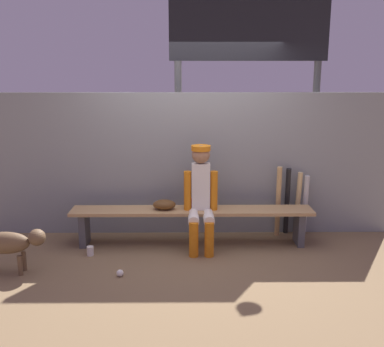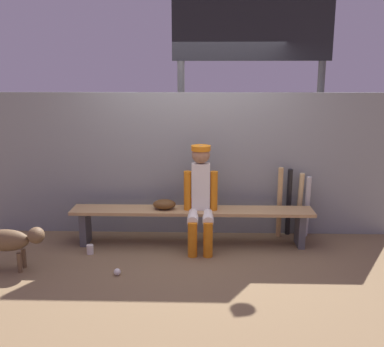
{
  "view_description": "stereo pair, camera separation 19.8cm",
  "coord_description": "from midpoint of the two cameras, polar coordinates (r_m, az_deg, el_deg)",
  "views": [
    {
      "loc": [
        -0.05,
        -5.27,
        2.12
      ],
      "look_at": [
        0.0,
        0.0,
        0.91
      ],
      "focal_mm": 41.97,
      "sensor_mm": 36.0,
      "label": 1
    },
    {
      "loc": [
        0.15,
        -5.27,
        2.12
      ],
      "look_at": [
        0.0,
        0.0,
        0.91
      ],
      "focal_mm": 41.97,
      "sensor_mm": 36.0,
      "label": 2
    }
  ],
  "objects": [
    {
      "name": "ground_plane",
      "position": [
        5.68,
        1.01,
        -8.95
      ],
      "size": [
        30.0,
        30.0,
        0.0
      ],
      "primitive_type": "plane",
      "color": "brown"
    },
    {
      "name": "chainlink_fence",
      "position": [
        5.82,
        1.1,
        1.13
      ],
      "size": [
        5.26,
        0.03,
        1.85
      ],
      "primitive_type": "cube",
      "color": "gray",
      "rests_on": "ground_plane"
    },
    {
      "name": "dugout_bench",
      "position": [
        5.55,
        1.03,
        -5.45
      ],
      "size": [
        2.97,
        0.36,
        0.46
      ],
      "color": "tan",
      "rests_on": "ground_plane"
    },
    {
      "name": "player_seated",
      "position": [
        5.36,
        2.17,
        -2.68
      ],
      "size": [
        0.41,
        0.55,
        1.25
      ],
      "color": "silver",
      "rests_on": "ground_plane"
    },
    {
      "name": "baseball_glove",
      "position": [
        5.52,
        -2.5,
        -3.93
      ],
      "size": [
        0.28,
        0.2,
        0.12
      ],
      "primitive_type": "ellipsoid",
      "color": "#593819",
      "rests_on": "dugout_bench"
    },
    {
      "name": "bat_wood_tan",
      "position": [
        5.87,
        12.02,
        -3.66
      ],
      "size": [
        0.09,
        0.16,
        0.94
      ],
      "primitive_type": "cylinder",
      "rotation": [
        0.09,
        0.0,
        -0.18
      ],
      "color": "tan",
      "rests_on": "ground_plane"
    },
    {
      "name": "bat_aluminum_black",
      "position": [
        5.98,
        13.13,
        -3.6
      ],
      "size": [
        0.09,
        0.16,
        0.9
      ],
      "primitive_type": "cylinder",
      "rotation": [
        0.1,
        0.0,
        -0.17
      ],
      "color": "black",
      "rests_on": "ground_plane"
    },
    {
      "name": "bat_wood_natural",
      "position": [
        6.0,
        14.45,
        -3.87
      ],
      "size": [
        0.08,
        0.15,
        0.85
      ],
      "primitive_type": "cylinder",
      "rotation": [
        0.09,
        0.0,
        0.14
      ],
      "color": "tan",
      "rests_on": "ground_plane"
    },
    {
      "name": "bat_aluminum_silver",
      "position": [
        6.0,
        15.34,
        -4.1
      ],
      "size": [
        0.07,
        0.14,
        0.81
      ],
      "primitive_type": "cylinder",
      "rotation": [
        0.09,
        0.0,
        -0.03
      ],
      "color": "#B7B7BC",
      "rests_on": "ground_plane"
    },
    {
      "name": "baseball",
      "position": [
        4.91,
        -8.3,
        -12.28
      ],
      "size": [
        0.07,
        0.07,
        0.07
      ],
      "primitive_type": "sphere",
      "color": "white",
      "rests_on": "ground_plane"
    },
    {
      "name": "cup_on_ground",
      "position": [
        5.49,
        -11.81,
        -9.43
      ],
      "size": [
        0.08,
        0.08,
        0.11
      ],
      "primitive_type": "cylinder",
      "color": "silver",
      "rests_on": "ground_plane"
    },
    {
      "name": "cup_on_bench",
      "position": [
        5.58,
        0.95,
        -3.78
      ],
      "size": [
        0.08,
        0.08,
        0.11
      ],
      "primitive_type": "cylinder",
      "color": "red",
      "rests_on": "dugout_bench"
    },
    {
      "name": "scoreboard",
      "position": [
        6.42,
        9.06,
        15.48
      ],
      "size": [
        2.45,
        0.27,
        3.42
      ],
      "color": "#3F3F42",
      "rests_on": "ground_plane"
    },
    {
      "name": "dog",
      "position": [
        5.2,
        -21.05,
        -7.98
      ],
      "size": [
        0.84,
        0.2,
        0.49
      ],
      "color": "brown",
      "rests_on": "ground_plane"
    }
  ]
}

